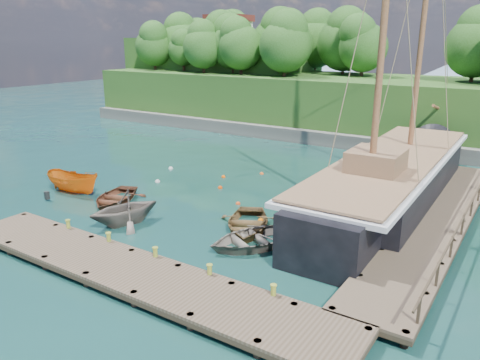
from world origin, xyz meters
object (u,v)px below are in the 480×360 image
object	(u,v)px
rowboat_1	(125,224)
rowboat_2	(247,230)
schooner	(390,183)
motorboat_orange	(75,193)
rowboat_0	(115,202)
rowboat_3	(254,245)
cabin_boat_white	(351,253)

from	to	relation	value
rowboat_1	rowboat_2	distance (m)	6.85
rowboat_1	schooner	xyz separation A→B (m)	(11.26, 11.68, 1.24)
motorboat_orange	schooner	xyz separation A→B (m)	(18.20, 9.64, 1.24)
rowboat_0	rowboat_1	xyz separation A→B (m)	(3.16, -2.13, 0.00)
rowboat_1	rowboat_3	xyz separation A→B (m)	(7.53, 1.47, 0.00)
rowboat_2	rowboat_3	distance (m)	2.02
rowboat_0	rowboat_3	world-z (taller)	rowboat_3
rowboat_1	cabin_boat_white	world-z (taller)	rowboat_1
rowboat_0	rowboat_2	world-z (taller)	rowboat_2
rowboat_2	rowboat_3	world-z (taller)	rowboat_3
schooner	motorboat_orange	bearing A→B (deg)	-152.74
motorboat_orange	rowboat_3	bearing A→B (deg)	-97.59
motorboat_orange	cabin_boat_white	distance (m)	18.85
rowboat_3	motorboat_orange	size ratio (longest dim) A/B	1.13
cabin_boat_white	schooner	size ratio (longest dim) A/B	0.17
cabin_boat_white	rowboat_1	bearing A→B (deg)	-177.73
rowboat_0	schooner	distance (m)	17.35
rowboat_2	schooner	size ratio (longest dim) A/B	0.16
rowboat_0	rowboat_3	distance (m)	10.71
rowboat_2	schooner	distance (m)	10.16
rowboat_1	motorboat_orange	bearing A→B (deg)	-176.62
motorboat_orange	schooner	bearing A→B (deg)	-67.42
rowboat_0	motorboat_orange	world-z (taller)	motorboat_orange
motorboat_orange	schooner	world-z (taller)	schooner
rowboat_1	motorboat_orange	distance (m)	7.23
rowboat_2	rowboat_0	bearing A→B (deg)	158.16
rowboat_0	cabin_boat_white	bearing A→B (deg)	-15.99
rowboat_2	rowboat_1	bearing A→B (deg)	178.70
motorboat_orange	rowboat_2	bearing A→B (deg)	-91.26
rowboat_0	cabin_boat_white	distance (m)	15.08
schooner	cabin_boat_white	bearing A→B (deg)	-86.49
rowboat_0	rowboat_1	bearing A→B (deg)	-54.35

